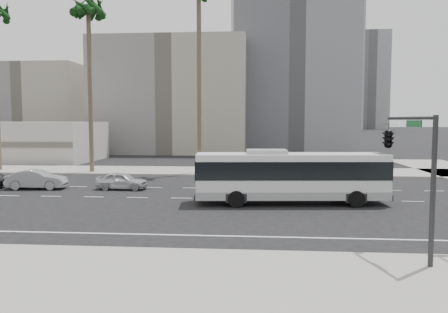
# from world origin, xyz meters

# --- Properties ---
(ground) EXTENTS (700.00, 700.00, 0.00)m
(ground) POSITION_xyz_m (0.00, 0.00, 0.00)
(ground) COLOR black
(ground) RESTS_ON ground
(sidewalk_north) EXTENTS (120.00, 7.00, 0.15)m
(sidewalk_north) POSITION_xyz_m (0.00, 15.50, 0.07)
(sidewalk_north) COLOR gray
(sidewalk_north) RESTS_ON ground
(sidewalk_south) EXTENTS (120.00, 7.00, 0.15)m
(sidewalk_south) POSITION_xyz_m (0.00, -15.50, 0.07)
(sidewalk_south) COLOR gray
(sidewalk_south) RESTS_ON ground
(commercial_low) EXTENTS (22.00, 12.16, 5.00)m
(commercial_low) POSITION_xyz_m (-30.00, 25.99, 2.50)
(commercial_low) COLOR #B8B3AC
(commercial_low) RESTS_ON ground
(midrise_beige_west) EXTENTS (24.00, 18.00, 18.00)m
(midrise_beige_west) POSITION_xyz_m (-12.00, 45.00, 9.00)
(midrise_beige_west) COLOR gray
(midrise_beige_west) RESTS_ON ground
(midrise_gray_center) EXTENTS (20.00, 20.00, 26.00)m
(midrise_gray_center) POSITION_xyz_m (8.00, 52.00, 13.00)
(midrise_gray_center) COLOR slate
(midrise_gray_center) RESTS_ON ground
(midrise_beige_far) EXTENTS (18.00, 16.00, 15.00)m
(midrise_beige_far) POSITION_xyz_m (-38.00, 50.00, 7.50)
(midrise_beige_far) COLOR gray
(midrise_beige_far) RESTS_ON ground
(civic_tower) EXTENTS (42.00, 42.00, 129.00)m
(civic_tower) POSITION_xyz_m (-2.00, 250.00, 38.83)
(civic_tower) COLOR silver
(civic_tower) RESTS_ON ground
(highrise_right) EXTENTS (26.00, 26.00, 70.00)m
(highrise_right) POSITION_xyz_m (45.00, 230.00, 35.00)
(highrise_right) COLOR slate
(highrise_right) RESTS_ON ground
(highrise_far) EXTENTS (22.00, 22.00, 60.00)m
(highrise_far) POSITION_xyz_m (70.00, 260.00, 30.00)
(highrise_far) COLOR slate
(highrise_far) RESTS_ON ground
(city_bus) EXTENTS (11.95, 3.61, 3.38)m
(city_bus) POSITION_xyz_m (4.14, -1.30, 1.78)
(city_bus) COLOR silver
(city_bus) RESTS_ON ground
(car_a) EXTENTS (1.67, 3.87, 1.30)m
(car_a) POSITION_xyz_m (-8.13, 3.45, 0.65)
(car_a) COLOR #B5B5BA
(car_a) RESTS_ON ground
(car_b) EXTENTS (1.84, 4.50, 1.45)m
(car_b) POSITION_xyz_m (-14.62, 3.17, 0.72)
(car_b) COLOR gray
(car_b) RESTS_ON ground
(traffic_signal) EXTENTS (2.49, 3.41, 5.36)m
(traffic_signal) POSITION_xyz_m (7.42, -11.02, 4.47)
(traffic_signal) COLOR #262628
(traffic_signal) RESTS_ON ground
(palm_mid) EXTENTS (5.58, 5.58, 17.22)m
(palm_mid) POSITION_xyz_m (-14.34, 13.54, 15.50)
(palm_mid) COLOR brown
(palm_mid) RESTS_ON ground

